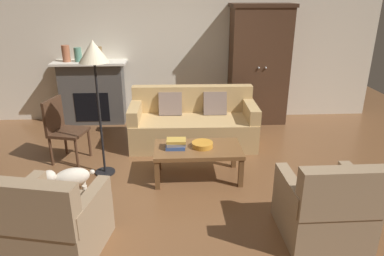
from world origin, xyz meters
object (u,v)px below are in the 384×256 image
at_px(fireplace, 93,92).
at_px(book_stack, 176,144).
at_px(side_chair_wooden, 62,126).
at_px(armoire, 259,65).
at_px(mantel_vase_bronze, 99,54).
at_px(couch, 193,124).
at_px(dog, 69,178).
at_px(floor_lamp, 94,60).
at_px(mantel_vase_jade, 78,55).
at_px(armchair_near_right, 325,209).
at_px(coffee_table, 198,151).
at_px(mantel_vase_terracotta, 66,53).
at_px(fruit_bowl, 202,145).

distance_m(fireplace, book_stack, 2.63).
bearing_deg(side_chair_wooden, armoire, 25.98).
bearing_deg(mantel_vase_bronze, couch, -33.82).
relative_size(couch, dog, 3.54).
relative_size(couch, side_chair_wooden, 2.15).
relative_size(armoire, floor_lamp, 1.19).
bearing_deg(couch, mantel_vase_jade, 151.44).
distance_m(fireplace, dog, 2.59).
xyz_separation_m(armoire, armchair_near_right, (-0.09, -3.36, -0.72)).
bearing_deg(book_stack, armoire, 54.67).
relative_size(fireplace, coffee_table, 1.15).
distance_m(armoire, mantel_vase_terracotta, 3.34).
bearing_deg(dog, armoire, 42.29).
height_order(fireplace, mantel_vase_jade, mantel_vase_jade).
distance_m(fruit_bowl, book_stack, 0.33).
height_order(armoire, armchair_near_right, armoire).
bearing_deg(book_stack, dog, -162.91).
xyz_separation_m(coffee_table, fruit_bowl, (0.06, 0.01, 0.09)).
xyz_separation_m(fruit_bowl, side_chair_wooden, (-1.90, 0.59, 0.06)).
xyz_separation_m(mantel_vase_jade, mantel_vase_bronze, (0.36, 0.00, 0.01)).
distance_m(fireplace, armchair_near_right, 4.48).
xyz_separation_m(book_stack, armchair_near_right, (1.40, -1.25, -0.16)).
xyz_separation_m(fruit_bowl, mantel_vase_bronze, (-1.61, 2.14, 0.79)).
bearing_deg(mantel_vase_terracotta, fireplace, 2.70).
distance_m(mantel_vase_jade, mantel_vase_bronze, 0.36).
xyz_separation_m(book_stack, dog, (-1.24, -0.38, -0.23)).
xyz_separation_m(side_chair_wooden, dog, (0.32, -1.00, -0.27)).
xyz_separation_m(mantel_vase_terracotta, mantel_vase_jade, (0.20, 0.00, -0.02)).
xyz_separation_m(book_stack, mantel_vase_bronze, (-1.28, 2.16, 0.76)).
distance_m(mantel_vase_terracotta, mantel_vase_bronze, 0.56).
height_order(fireplace, dog, fireplace).
bearing_deg(fruit_bowl, armoire, 60.95).
bearing_deg(dog, book_stack, 17.09).
relative_size(armoire, mantel_vase_terracotta, 7.42).
bearing_deg(armoire, mantel_vase_jade, 178.90).
bearing_deg(couch, dog, -135.34).
relative_size(fireplace, armoire, 0.61).
bearing_deg(coffee_table, side_chair_wooden, 161.72).
bearing_deg(dog, side_chair_wooden, 108.00).
bearing_deg(floor_lamp, mantel_vase_jade, 109.35).
height_order(book_stack, floor_lamp, floor_lamp).
height_order(couch, coffee_table, couch).
bearing_deg(fruit_bowl, dog, -165.72).
bearing_deg(armoire, mantel_vase_terracotta, 178.97).
xyz_separation_m(coffee_table, mantel_vase_jade, (-1.92, 2.16, 0.87)).
bearing_deg(mantel_vase_jade, armoire, -1.10).
bearing_deg(armchair_near_right, floor_lamp, 148.48).
distance_m(book_stack, side_chair_wooden, 1.68).
bearing_deg(floor_lamp, coffee_table, -8.45).
xyz_separation_m(floor_lamp, dog, (-0.30, -0.57, -1.26)).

